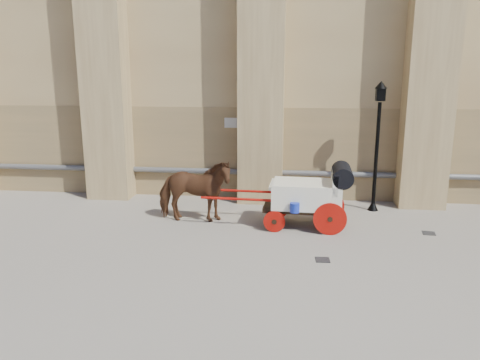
# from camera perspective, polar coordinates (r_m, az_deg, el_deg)

# --- Properties ---
(ground) EXTENTS (90.00, 90.00, 0.00)m
(ground) POSITION_cam_1_polar(r_m,az_deg,el_deg) (11.84, 6.15, -7.45)
(ground) COLOR #6B6258
(ground) RESTS_ON ground
(horse) EXTENTS (0.98, 2.13, 1.79)m
(horse) POSITION_cam_1_polar(r_m,az_deg,el_deg) (13.07, -5.61, -1.33)
(horse) COLOR brown
(horse) RESTS_ON ground
(carriage) EXTENTS (4.05, 1.45, 1.75)m
(carriage) POSITION_cam_1_polar(r_m,az_deg,el_deg) (12.72, 8.75, -1.60)
(carriage) COLOR black
(carriage) RESTS_ON ground
(street_lamp) EXTENTS (0.36, 0.36, 3.87)m
(street_lamp) POSITION_cam_1_polar(r_m,az_deg,el_deg) (14.43, 16.38, 4.35)
(street_lamp) COLOR black
(street_lamp) RESTS_ON ground
(drain_grate_near) EXTENTS (0.33, 0.33, 0.01)m
(drain_grate_near) POSITION_cam_1_polar(r_m,az_deg,el_deg) (10.85, 10.04, -9.55)
(drain_grate_near) COLOR black
(drain_grate_near) RESTS_ON ground
(drain_grate_far) EXTENTS (0.36, 0.36, 0.01)m
(drain_grate_far) POSITION_cam_1_polar(r_m,az_deg,el_deg) (13.28, 22.03, -6.03)
(drain_grate_far) COLOR black
(drain_grate_far) RESTS_ON ground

